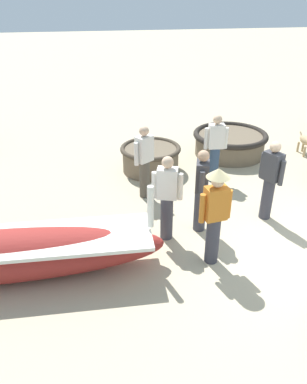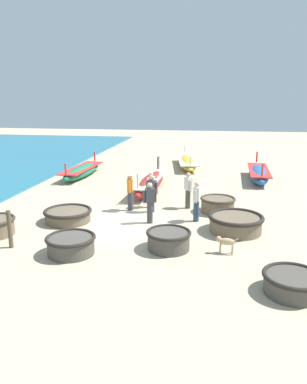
{
  "view_description": "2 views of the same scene",
  "coord_description": "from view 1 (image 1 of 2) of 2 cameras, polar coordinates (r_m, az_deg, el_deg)",
  "views": [
    {
      "loc": [
        -4.41,
        3.66,
        3.93
      ],
      "look_at": [
        1.1,
        2.6,
        0.89
      ],
      "focal_mm": 35.0,
      "sensor_mm": 36.0,
      "label": 1
    },
    {
      "loc": [
        3.59,
        -12.98,
        4.69
      ],
      "look_at": [
        1.23,
        1.64,
        0.88
      ],
      "focal_mm": 35.0,
      "sensor_mm": 36.0,
      "label": 2
    }
  ],
  "objects": [
    {
      "name": "dog",
      "position": [
        10.84,
        22.22,
        7.13
      ],
      "size": [
        0.69,
        0.23,
        0.55
      ],
      "color": "tan",
      "rests_on": "ground"
    },
    {
      "name": "fisherman_standing_left",
      "position": [
        7.73,
        -1.4,
        4.84
      ],
      "size": [
        0.37,
        0.46,
        1.57
      ],
      "color": "#4C473D",
      "rests_on": "ground"
    },
    {
      "name": "fisherman_standing_right",
      "position": [
        6.36,
        2.07,
        -0.69
      ],
      "size": [
        0.32,
        0.51,
        1.57
      ],
      "color": "#383842",
      "rests_on": "ground"
    },
    {
      "name": "fisherman_crouching",
      "position": [
        7.28,
        17.37,
        1.92
      ],
      "size": [
        0.49,
        0.34,
        1.57
      ],
      "color": "#383842",
      "rests_on": "ground"
    },
    {
      "name": "fisherman_by_coracle",
      "position": [
        6.64,
        7.3,
        0.43
      ],
      "size": [
        0.51,
        0.32,
        1.57
      ],
      "color": "#383842",
      "rests_on": "ground"
    },
    {
      "name": "fisherman_with_hat",
      "position": [
        8.53,
        9.41,
        6.79
      ],
      "size": [
        0.26,
        0.53,
        1.57
      ],
      "color": "#2D425B",
      "rests_on": "ground"
    },
    {
      "name": "coracle_front_left",
      "position": [
        10.29,
        11.54,
        7.43
      ],
      "size": [
        1.97,
        1.97,
        0.62
      ],
      "color": "brown",
      "rests_on": "ground"
    },
    {
      "name": "fisherman_hauling",
      "position": [
        5.79,
        9.37,
        -2.84
      ],
      "size": [
        0.36,
        0.53,
        1.67
      ],
      "color": "#383842",
      "rests_on": "ground"
    },
    {
      "name": "coracle_tilted",
      "position": [
        9.13,
        -0.45,
        5.27
      ],
      "size": [
        1.46,
        1.46,
        0.63
      ],
      "color": "brown",
      "rests_on": "ground"
    }
  ]
}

